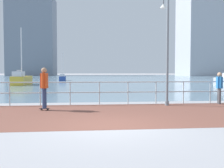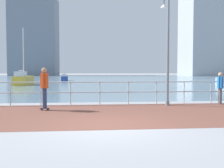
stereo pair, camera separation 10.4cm
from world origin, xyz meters
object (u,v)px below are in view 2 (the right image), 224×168
sailboat_red (23,79)px  sailboat_gray (64,78)px  lamppost (167,40)px  bystander (220,86)px  skateboarder (44,85)px

sailboat_red → sailboat_gray: bearing=73.6°
lamppost → bystander: 3.50m
bystander → sailboat_gray: 33.60m
skateboarder → bystander: size_ratio=1.13×
bystander → sailboat_gray: bearing=107.5°
skateboarder → sailboat_gray: bearing=93.2°
lamppost → sailboat_gray: lamppost is taller
lamppost → sailboat_gray: bearing=102.9°
lamppost → skateboarder: bearing=-167.6°
lamppost → skateboarder: lamppost is taller
bystander → sailboat_red: sailboat_red is taller
bystander → sailboat_gray: sailboat_gray is taller
skateboarder → sailboat_gray: 33.40m
skateboarder → sailboat_red: sailboat_red is taller
sailboat_red → bystander: bearing=-54.6°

